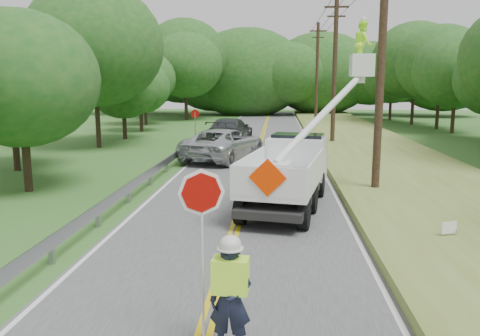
{
  "coord_description": "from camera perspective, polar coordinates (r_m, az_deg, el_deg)",
  "views": [
    {
      "loc": [
        1.21,
        -9.55,
        4.26
      ],
      "look_at": [
        0.0,
        6.0,
        1.5
      ],
      "focal_mm": 36.12,
      "sensor_mm": 36.0,
      "label": 1
    }
  ],
  "objects": [
    {
      "name": "treeline_horizon",
      "position": [
        65.89,
        3.96,
        11.08
      ],
      "size": [
        55.05,
        14.1,
        12.05
      ],
      "color": "#174E1B",
      "rests_on": "ground"
    },
    {
      "name": "stop_sign_permanent",
      "position": [
        30.8,
        -5.32,
        5.3
      ],
      "size": [
        0.55,
        0.09,
        2.61
      ],
      "color": "gray",
      "rests_on": "ground"
    },
    {
      "name": "ground",
      "position": [
        10.52,
        -2.61,
        -13.84
      ],
      "size": [
        140.0,
        140.0,
        0.0
      ],
      "primitive_type": "plane",
      "color": "#305822",
      "rests_on": "ground"
    },
    {
      "name": "tall_grass_verge",
      "position": [
        24.62,
        18.22,
        -0.09
      ],
      "size": [
        7.0,
        96.0,
        0.3
      ],
      "primitive_type": "cube",
      "color": "olive",
      "rests_on": "ground"
    },
    {
      "name": "treeline_left",
      "position": [
        42.24,
        -11.73,
        12.26
      ],
      "size": [
        10.56,
        56.27,
        11.84
      ],
      "color": "#332319",
      "rests_on": "ground"
    },
    {
      "name": "bucket_truck",
      "position": [
        17.56,
        6.76,
        0.93
      ],
      "size": [
        4.84,
        6.85,
        6.48
      ],
      "color": "black",
      "rests_on": "road"
    },
    {
      "name": "suv_silver",
      "position": [
        26.88,
        -1.93,
        2.85
      ],
      "size": [
        4.74,
        6.95,
        1.77
      ],
      "primitive_type": "imported",
      "rotation": [
        0.0,
        0.0,
        2.83
      ],
      "color": "#B9BBC0",
      "rests_on": "road"
    },
    {
      "name": "yard_sign",
      "position": [
        13.89,
        23.47,
        -6.6
      ],
      "size": [
        0.44,
        0.2,
        0.67
      ],
      "color": "white",
      "rests_on": "ground"
    },
    {
      "name": "utility_poles",
      "position": [
        26.85,
        12.84,
        11.94
      ],
      "size": [
        1.6,
        43.3,
        10.0
      ],
      "color": "black",
      "rests_on": "ground"
    },
    {
      "name": "road",
      "position": [
        23.96,
        1.48,
        -0.19
      ],
      "size": [
        7.2,
        96.0,
        0.03
      ],
      "color": "#444446",
      "rests_on": "ground"
    },
    {
      "name": "guardrail",
      "position": [
        25.28,
        -7.54,
        1.51
      ],
      "size": [
        0.18,
        48.0,
        0.77
      ],
      "color": "gray",
      "rests_on": "ground"
    },
    {
      "name": "flagger",
      "position": [
        7.71,
        -1.23,
        -14.35
      ],
      "size": [
        1.14,
        0.48,
        2.96
      ],
      "color": "#191E33",
      "rests_on": "road"
    },
    {
      "name": "suv_darkgrey",
      "position": [
        34.62,
        -1.18,
        4.47
      ],
      "size": [
        3.11,
        6.36,
        1.78
      ],
      "primitive_type": "imported",
      "rotation": [
        0.0,
        0.0,
        3.04
      ],
      "color": "#333639",
      "rests_on": "road"
    }
  ]
}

